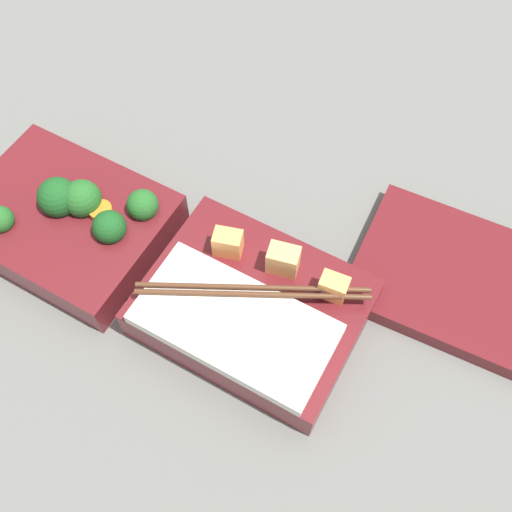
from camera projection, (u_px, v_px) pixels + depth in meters
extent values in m
plane|color=slate|center=(172.00, 266.00, 0.61)|extent=(3.00, 3.00, 0.00)
cube|color=maroon|center=(66.00, 222.00, 0.61)|extent=(0.20, 0.15, 0.04)
sphere|color=#19511E|center=(109.00, 227.00, 0.57)|extent=(0.03, 0.03, 0.03)
sphere|color=#19511E|center=(58.00, 197.00, 0.59)|extent=(0.04, 0.04, 0.04)
sphere|color=#236023|center=(143.00, 205.00, 0.59)|extent=(0.03, 0.03, 0.03)
sphere|color=#236023|center=(0.00, 219.00, 0.58)|extent=(0.03, 0.03, 0.03)
sphere|color=#236023|center=(81.00, 200.00, 0.59)|extent=(0.04, 0.04, 0.04)
cylinder|color=orange|center=(101.00, 210.00, 0.59)|extent=(0.02, 0.02, 0.01)
cube|color=maroon|center=(253.00, 307.00, 0.56)|extent=(0.20, 0.15, 0.04)
cube|color=silver|center=(235.00, 324.00, 0.52)|extent=(0.17, 0.09, 0.01)
cube|color=#F4A356|center=(228.00, 243.00, 0.56)|extent=(0.03, 0.03, 0.03)
cube|color=#EAB266|center=(283.00, 260.00, 0.55)|extent=(0.03, 0.03, 0.03)
cube|color=#F4A356|center=(333.00, 287.00, 0.54)|extent=(0.03, 0.02, 0.03)
sphere|color=#381942|center=(324.00, 291.00, 0.54)|extent=(0.01, 0.01, 0.01)
cylinder|color=#56331E|center=(253.00, 294.00, 0.53)|extent=(0.19, 0.10, 0.01)
cylinder|color=#56331E|center=(253.00, 287.00, 0.53)|extent=(0.19, 0.10, 0.01)
cube|color=maroon|center=(456.00, 279.00, 0.59)|extent=(0.20, 0.16, 0.02)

